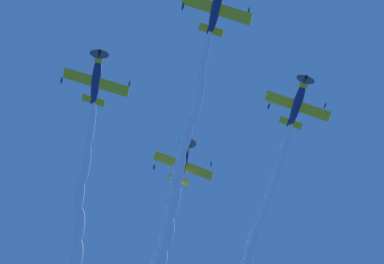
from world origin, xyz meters
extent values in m
ellipsoid|color=navy|center=(5.72, -2.17, 72.23)|extent=(4.86, 6.61, 1.47)
cube|color=yellow|center=(5.78, -2.37, 72.06)|extent=(7.87, 5.63, 3.03)
ellipsoid|color=navy|center=(2.34, -4.53, 73.47)|extent=(0.77, 0.97, 0.33)
ellipsoid|color=navy|center=(9.23, -0.22, 70.65)|extent=(0.77, 0.97, 0.33)
cube|color=yellow|center=(7.33, -4.74, 72.22)|extent=(3.05, 2.37, 1.14)
cube|color=navy|center=(7.52, -4.72, 72.71)|extent=(1.02, 1.25, 1.15)
ellipsoid|color=#1E232D|center=(5.68, -1.84, 72.64)|extent=(1.60, 1.82, 0.90)
ellipsoid|color=navy|center=(0.29, -18.76, 72.66)|extent=(4.83, 6.62, 1.39)
cylinder|color=yellow|center=(-1.38, -16.07, 72.65)|extent=(1.68, 1.53, 1.40)
cone|color=black|center=(-1.74, -15.49, 72.65)|extent=(0.95, 0.97, 0.66)
cylinder|color=#3F3F47|center=(-1.66, -15.62, 72.65)|extent=(2.63, 1.63, 3.07)
cube|color=yellow|center=(0.35, -18.97, 72.50)|extent=(7.84, 5.62, 3.08)
ellipsoid|color=navy|center=(-3.10, -21.10, 73.94)|extent=(0.77, 0.97, 0.32)
ellipsoid|color=navy|center=(3.80, -16.85, 71.07)|extent=(0.77, 0.97, 0.32)
cube|color=yellow|center=(1.90, -21.33, 72.73)|extent=(3.03, 2.37, 1.15)
cube|color=navy|center=(2.08, -21.30, 73.22)|extent=(1.03, 1.24, 1.13)
ellipsoid|color=#1E232D|center=(0.24, -18.42, 73.07)|extent=(1.60, 1.81, 0.88)
ellipsoid|color=navy|center=(23.20, -5.83, 71.70)|extent=(4.80, 6.58, 1.33)
cylinder|color=yellow|center=(21.53, -3.13, 71.72)|extent=(1.62, 1.50, 1.33)
cone|color=black|center=(21.17, -2.56, 71.73)|extent=(0.92, 0.95, 0.63)
cylinder|color=#3F3F47|center=(21.26, -2.69, 71.73)|extent=(2.49, 1.58, 2.92)
cube|color=yellow|center=(23.27, -6.03, 71.53)|extent=(8.03, 5.74, 2.31)
ellipsoid|color=navy|center=(19.73, -8.23, 72.59)|extent=(0.75, 0.96, 0.31)
ellipsoid|color=navy|center=(26.81, -3.83, 70.48)|extent=(0.75, 0.96, 0.31)
cube|color=yellow|center=(24.81, -8.40, 71.73)|extent=(3.10, 2.41, 0.88)
cube|color=navy|center=(24.95, -8.40, 72.24)|extent=(0.95, 1.20, 1.15)
ellipsoid|color=#1E232D|center=(23.13, -5.51, 72.12)|extent=(1.57, 1.79, 0.84)
ellipsoid|color=navy|center=(17.99, -22.83, 73.24)|extent=(4.80, 6.62, 1.53)
cylinder|color=yellow|center=(16.32, -20.14, 73.15)|extent=(1.68, 1.51, 1.41)
cone|color=black|center=(15.96, -19.56, 73.13)|extent=(0.95, 0.96, 0.68)
cylinder|color=#3F3F47|center=(16.04, -19.69, 73.14)|extent=(2.65, 1.58, 3.06)
cube|color=yellow|center=(18.05, -23.04, 73.08)|extent=(7.85, 5.63, 3.05)
ellipsoid|color=navy|center=(14.58, -25.15, 74.49)|extent=(0.76, 0.97, 0.34)
ellipsoid|color=navy|center=(21.52, -20.94, 71.67)|extent=(0.76, 0.97, 0.34)
cube|color=yellow|center=(19.60, -25.40, 73.37)|extent=(3.04, 2.38, 1.15)
cube|color=navy|center=(19.77, -25.36, 73.86)|extent=(1.03, 1.22, 1.15)
ellipsoid|color=#1E232D|center=(17.94, -22.48, 73.63)|extent=(1.60, 1.80, 0.91)
ellipsoid|color=white|center=(9.28, -7.82, 72.22)|extent=(4.88, 7.07, 1.03)
ellipsoid|color=white|center=(12.22, -13.36, 72.07)|extent=(5.08, 7.20, 1.27)
ellipsoid|color=white|center=(15.73, -18.21, 72.24)|extent=(5.29, 7.33, 1.51)
ellipsoid|color=white|center=(18.83, -23.12, 71.83)|extent=(5.49, 7.45, 1.74)
ellipsoid|color=white|center=(21.49, -27.92, 71.90)|extent=(5.69, 7.58, 1.98)
ellipsoid|color=white|center=(24.77, -33.51, 72.04)|extent=(5.90, 7.71, 2.22)
ellipsoid|color=white|center=(27.80, -38.03, 71.69)|extent=(6.10, 7.83, 2.46)
ellipsoid|color=white|center=(3.73, -24.52, 72.54)|extent=(4.88, 7.07, 1.03)
ellipsoid|color=white|center=(6.81, -29.85, 72.52)|extent=(5.08, 7.20, 1.27)
ellipsoid|color=white|center=(10.15, -35.02, 72.63)|extent=(5.29, 7.33, 1.51)
ellipsoid|color=white|center=(13.17, -39.45, 72.40)|extent=(5.49, 7.45, 1.74)
ellipsoid|color=white|center=(26.70, -11.79, 71.60)|extent=(4.88, 7.07, 1.03)
ellipsoid|color=white|center=(30.00, -16.97, 71.65)|extent=(5.08, 7.20, 1.27)
ellipsoid|color=white|center=(33.38, -21.71, 71.50)|extent=(5.29, 7.33, 1.51)
ellipsoid|color=white|center=(36.08, -27.12, 71.52)|extent=(5.49, 7.45, 1.74)
ellipsoid|color=white|center=(39.00, -32.22, 71.62)|extent=(5.69, 7.58, 1.98)
ellipsoid|color=white|center=(21.64, -28.95, 73.27)|extent=(4.88, 7.07, 1.03)
ellipsoid|color=white|center=(24.69, -33.92, 73.13)|extent=(5.08, 7.20, 1.27)
ellipsoid|color=white|center=(27.75, -38.80, 73.10)|extent=(5.29, 7.33, 1.51)
camera|label=1|loc=(-1.12, 24.22, 2.02)|focal=58.09mm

